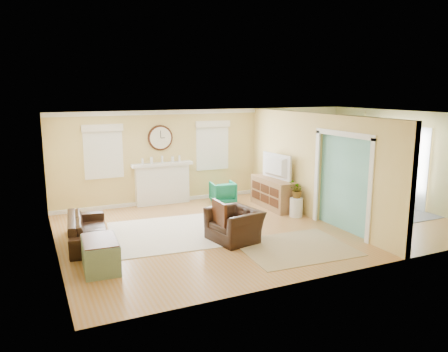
{
  "coord_description": "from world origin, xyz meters",
  "views": [
    {
      "loc": [
        -4.91,
        -8.62,
        3.14
      ],
      "look_at": [
        -0.8,
        0.3,
        1.2
      ],
      "focal_mm": 35.0,
      "sensor_mm": 36.0,
      "label": 1
    }
  ],
  "objects_px": {
    "dining_table": "(361,197)",
    "eames_chair": "(234,225)",
    "sofa": "(88,229)",
    "green_chair": "(223,192)",
    "credenza": "(273,193)"
  },
  "relations": [
    {
      "from": "credenza",
      "to": "eames_chair",
      "type": "bearing_deg",
      "value": -137.56
    },
    {
      "from": "eames_chair",
      "to": "green_chair",
      "type": "bearing_deg",
      "value": 148.84
    },
    {
      "from": "eames_chair",
      "to": "green_chair",
      "type": "height_order",
      "value": "eames_chair"
    },
    {
      "from": "sofa",
      "to": "eames_chair",
      "type": "distance_m",
      "value": 3.06
    },
    {
      "from": "dining_table",
      "to": "credenza",
      "type": "bearing_deg",
      "value": 52.4
    },
    {
      "from": "green_chair",
      "to": "credenza",
      "type": "distance_m",
      "value": 1.46
    },
    {
      "from": "sofa",
      "to": "eames_chair",
      "type": "height_order",
      "value": "eames_chair"
    },
    {
      "from": "sofa",
      "to": "dining_table",
      "type": "bearing_deg",
      "value": -86.65
    },
    {
      "from": "dining_table",
      "to": "eames_chair",
      "type": "bearing_deg",
      "value": 90.42
    },
    {
      "from": "eames_chair",
      "to": "dining_table",
      "type": "relative_size",
      "value": 0.61
    },
    {
      "from": "sofa",
      "to": "credenza",
      "type": "bearing_deg",
      "value": -75.53
    },
    {
      "from": "green_chair",
      "to": "dining_table",
      "type": "relative_size",
      "value": 0.39
    },
    {
      "from": "sofa",
      "to": "green_chair",
      "type": "xyz_separation_m",
      "value": [
        3.92,
        1.81,
        0.01
      ]
    },
    {
      "from": "sofa",
      "to": "credenza",
      "type": "xyz_separation_m",
      "value": [
        4.95,
        0.79,
        0.11
      ]
    },
    {
      "from": "sofa",
      "to": "green_chair",
      "type": "relative_size",
      "value": 3.0
    }
  ]
}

